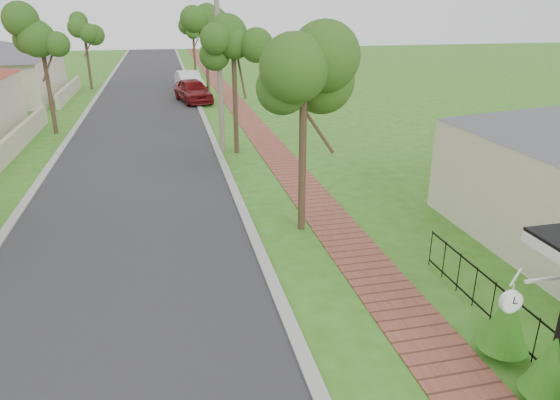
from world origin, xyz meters
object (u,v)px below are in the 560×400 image
object	(u,v)px
parked_car_white	(189,81)
near_tree	(304,89)
station_clock	(514,300)
utility_pole	(219,50)
parked_car_red	(193,91)

from	to	relation	value
parked_car_white	near_tree	world-z (taller)	near_tree
parked_car_white	station_clock	size ratio (longest dim) A/B	4.52
utility_pole	parked_car_red	bearing A→B (deg)	92.13
parked_car_white	near_tree	distance (m)	28.39
utility_pole	near_tree	bearing A→B (deg)	-82.18
station_clock	near_tree	bearing A→B (deg)	101.12
parked_car_red	utility_pole	xyz separation A→B (m)	(0.50, -13.46, 3.80)
parked_car_white	utility_pole	distance (m)	19.04
utility_pole	station_clock	distance (m)	17.50
parked_car_white	station_clock	world-z (taller)	station_clock
parked_car_red	station_clock	size ratio (longest dim) A/B	4.58
parked_car_red	parked_car_white	size ratio (longest dim) A/B	1.01
near_tree	station_clock	xyz separation A→B (m)	(1.49, -7.60, -2.32)
parked_car_white	near_tree	size ratio (longest dim) A/B	0.89
parked_car_red	near_tree	size ratio (longest dim) A/B	0.90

